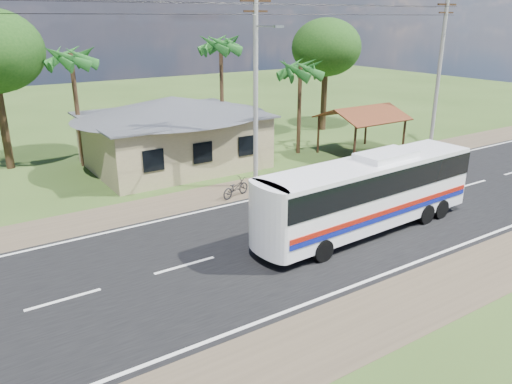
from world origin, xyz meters
TOP-DOWN VIEW (x-y plane):
  - ground at (0.00, 0.00)m, footprint 120.00×120.00m
  - road at (0.00, 0.00)m, footprint 120.00×16.00m
  - house at (1.00, 13.00)m, footprint 12.40×10.00m
  - waiting_shed at (13.00, 8.50)m, footprint 5.20×4.48m
  - concrete_barrier at (12.00, 5.60)m, footprint 7.00×0.30m
  - utility_poles at (2.67, 6.49)m, footprint 32.80×2.22m
  - palm_near at (9.50, 11.00)m, footprint 2.80×2.80m
  - palm_mid at (6.00, 15.50)m, footprint 2.80×2.80m
  - palm_far at (-4.00, 16.00)m, footprint 2.80×2.80m
  - tree_behind_shed at (16.00, 16.00)m, footprint 5.60×5.60m
  - coach_bus at (3.81, -1.34)m, footprint 11.24×2.88m
  - motorcycle at (1.16, 5.64)m, footprint 2.01×1.22m
  - person at (13.94, 3.83)m, footprint 0.71×0.55m

SIDE VIEW (x-z plane):
  - ground at x=0.00m, z-range 0.00..0.00m
  - road at x=0.00m, z-range -0.01..0.02m
  - concrete_barrier at x=12.00m, z-range 0.00..0.90m
  - motorcycle at x=1.16m, z-range 0.00..1.00m
  - person at x=13.94m, z-range 0.00..1.70m
  - coach_bus at x=3.81m, z-range 0.25..3.71m
  - house at x=1.00m, z-range 0.14..5.14m
  - waiting_shed at x=13.00m, z-range 1.05..4.40m
  - palm_near at x=9.50m, z-range 2.36..9.06m
  - utility_poles at x=2.67m, z-range 0.27..11.27m
  - palm_far at x=-4.00m, z-range 2.83..10.53m
  - tree_behind_shed at x=16.00m, z-range 2.17..11.19m
  - palm_mid at x=6.00m, z-range 3.06..11.26m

